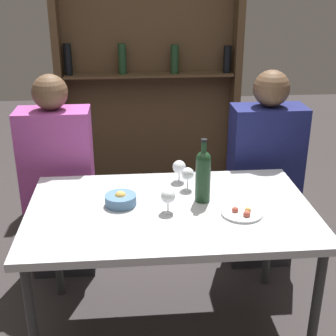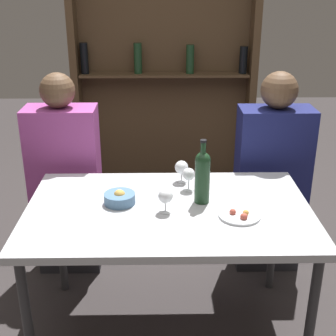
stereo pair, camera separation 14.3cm
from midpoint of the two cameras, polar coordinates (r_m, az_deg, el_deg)
ground_plane at (r=2.62m, az=1.71°, el=-19.03°), size 10.00×10.00×0.00m
dining_table at (r=2.23m, az=1.90°, el=-6.24°), size 1.34×0.83×0.72m
wine_rack_wall at (r=4.06m, az=0.57°, el=13.11°), size 1.56×0.21×2.12m
wine_bottle at (r=2.21m, az=6.07°, el=-0.84°), size 0.07×0.07×0.32m
wine_glass_0 at (r=2.36m, az=4.28°, el=-0.88°), size 0.06×0.06×0.12m
wine_glass_1 at (r=2.45m, az=3.33°, el=0.00°), size 0.07×0.07×0.12m
wine_glass_2 at (r=2.13m, az=1.61°, el=-3.56°), size 0.07×0.07×0.11m
food_plate_0 at (r=2.16m, az=10.63°, el=-5.70°), size 0.19×0.19×0.04m
snack_bowl at (r=2.24m, az=-4.09°, el=-3.70°), size 0.15×0.15×0.07m
seated_person_left at (r=2.86m, az=-10.97°, el=-1.69°), size 0.41×0.22×1.24m
seated_person_right at (r=2.91m, az=13.84°, el=-1.45°), size 0.43×0.22×1.24m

